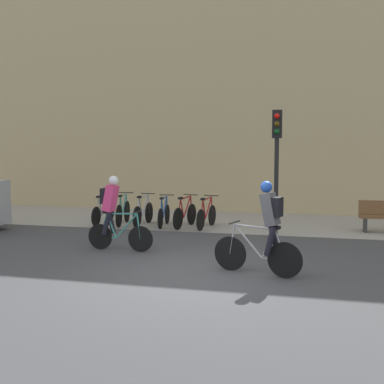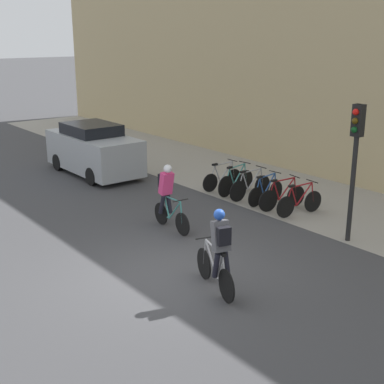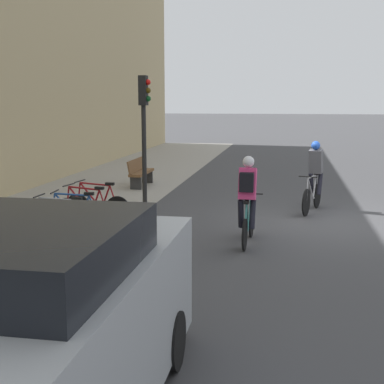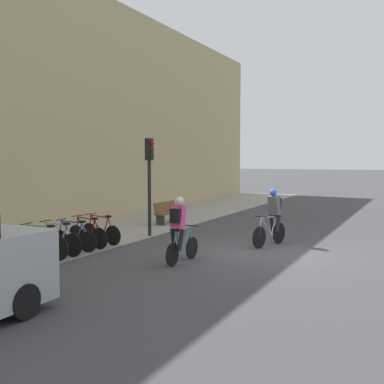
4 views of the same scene
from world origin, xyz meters
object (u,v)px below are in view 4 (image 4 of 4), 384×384
cyclist_grey (273,215)px  parked_bike_0 (22,250)px  parked_bike_3 (73,238)px  parked_bike_1 (41,245)px  parked_bike_2 (58,241)px  parked_bike_4 (88,235)px  cyclist_pink (179,228)px  bench (167,212)px  parked_bike_5 (101,232)px  traffic_light_pole (150,168)px

cyclist_grey → parked_bike_0: cyclist_grey is taller
parked_bike_3 → parked_bike_1: bearing=180.0°
parked_bike_2 → parked_bike_3: parked_bike_2 is taller
parked_bike_2 → parked_bike_4: 1.33m
cyclist_grey → parked_bike_4: bearing=119.9°
cyclist_pink → parked_bike_1: cyclist_pink is taller
cyclist_grey → bench: 6.23m
parked_bike_4 → cyclist_pink: bearing=-102.8°
parked_bike_1 → parked_bike_5: size_ratio=1.04×
parked_bike_1 → parked_bike_2: 0.66m
traffic_light_pole → parked_bike_1: bearing=173.1°
parked_bike_2 → bench: 7.22m
parked_bike_0 → parked_bike_4: size_ratio=0.99×
traffic_light_pole → bench: (3.15, 1.03, -1.90)m
parked_bike_0 → parked_bike_2: parked_bike_2 is taller
parked_bike_5 → traffic_light_pole: (2.07, -0.57, 1.98)m
cyclist_pink → parked_bike_2: size_ratio=1.02×
cyclist_grey → traffic_light_pole: (-0.12, 4.40, 1.42)m
cyclist_grey → parked_bike_1: bearing=134.3°
cyclist_grey → parked_bike_3: size_ratio=1.12×
cyclist_grey → parked_bike_3: (-3.52, 4.97, -0.57)m
bench → parked_bike_4: bearing=-175.6°
parked_bike_1 → parked_bike_3: 1.33m
parked_bike_2 → parked_bike_3: bearing=0.0°
parked_bike_0 → parked_bike_3: size_ratio=1.03×
parked_bike_0 → parked_bike_3: same height
cyclist_pink → bench: size_ratio=1.00×
parked_bike_0 → traffic_light_pole: 5.77m
parked_bike_2 → traffic_light_pole: (4.06, -0.57, 1.97)m
parked_bike_2 → traffic_light_pole: bearing=-8.0°
cyclist_grey → parked_bike_2: (-4.18, 4.97, -0.55)m
parked_bike_0 → parked_bike_1: parked_bike_1 is taller
cyclist_grey → bench: bearing=60.8°
parked_bike_1 → parked_bike_2: bearing=-0.1°
parked_bike_1 → cyclist_grey: bearing=-45.7°
cyclist_pink → parked_bike_1: bearing=108.4°
parked_bike_5 → cyclist_pink: bearing=-112.4°
cyclist_pink → parked_bike_4: size_ratio=1.05×
parked_bike_3 → traffic_light_pole: 3.98m
parked_bike_4 → parked_bike_5: size_ratio=1.01×
parked_bike_3 → parked_bike_4: parked_bike_4 is taller
parked_bike_2 → parked_bike_4: parked_bike_2 is taller
cyclist_grey → parked_bike_2: size_ratio=1.04×
parked_bike_3 → parked_bike_4: (0.66, 0.00, 0.01)m
parked_bike_1 → parked_bike_3: parked_bike_1 is taller
parked_bike_3 → bench: size_ratio=0.91×
parked_bike_2 → traffic_light_pole: size_ratio=0.50×
parked_bike_2 → parked_bike_5: (1.99, -0.00, -0.01)m
parked_bike_3 → parked_bike_4: size_ratio=0.96×
bench → parked_bike_0: bearing=-177.0°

